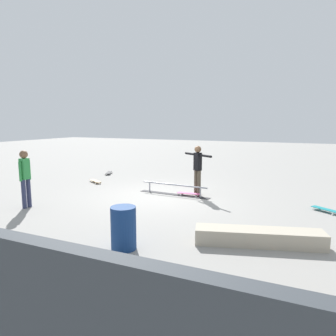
# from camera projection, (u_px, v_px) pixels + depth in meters

# --- Properties ---
(ground_plane) EXTENTS (60.00, 60.00, 0.00)m
(ground_plane) POSITION_uv_depth(u_px,v_px,m) (160.00, 196.00, 10.44)
(ground_plane) COLOR gray
(grind_rail) EXTENTS (2.61, 0.40, 0.37)m
(grind_rail) POSITION_uv_depth(u_px,v_px,m) (174.00, 190.00, 10.63)
(grind_rail) COLOR black
(grind_rail) RESTS_ON ground_plane
(skate_ledge) EXTENTS (2.61, 1.20, 0.33)m
(skate_ledge) POSITION_uv_depth(u_px,v_px,m) (259.00, 237.00, 6.30)
(skate_ledge) COLOR #B2A893
(skate_ledge) RESTS_ON ground_plane
(skater_main) EXTENTS (1.19, 0.79, 1.69)m
(skater_main) POSITION_uv_depth(u_px,v_px,m) (198.00, 167.00, 10.49)
(skater_main) COLOR brown
(skater_main) RESTS_ON ground_plane
(skateboard_main) EXTENTS (0.81, 0.30, 0.09)m
(skateboard_main) POSITION_uv_depth(u_px,v_px,m) (189.00, 193.00, 10.50)
(skateboard_main) COLOR #E05993
(skateboard_main) RESTS_ON ground_plane
(bystander_green_shirt) EXTENTS (0.23, 0.38, 1.68)m
(bystander_green_shirt) POSITION_uv_depth(u_px,v_px,m) (25.00, 176.00, 8.91)
(bystander_green_shirt) COLOR #2D3351
(bystander_green_shirt) RESTS_ON ground_plane
(loose_skateboard_natural) EXTENTS (0.79, 0.58, 0.09)m
(loose_skateboard_natural) POSITION_uv_depth(u_px,v_px,m) (95.00, 181.00, 12.71)
(loose_skateboard_natural) COLOR tan
(loose_skateboard_natural) RESTS_ON ground_plane
(loose_skateboard_black) EXTENTS (0.52, 0.81, 0.09)m
(loose_skateboard_black) POSITION_uv_depth(u_px,v_px,m) (109.00, 173.00, 14.79)
(loose_skateboard_black) COLOR black
(loose_skateboard_black) RESTS_ON ground_plane
(loose_skateboard_teal) EXTENTS (0.77, 0.62, 0.09)m
(loose_skateboard_teal) POSITION_uv_depth(u_px,v_px,m) (326.00, 209.00, 8.60)
(loose_skateboard_teal) COLOR teal
(loose_skateboard_teal) RESTS_ON ground_plane
(trash_bin) EXTENTS (0.50, 0.50, 0.86)m
(trash_bin) POSITION_uv_depth(u_px,v_px,m) (124.00, 228.00, 6.06)
(trash_bin) COLOR navy
(trash_bin) RESTS_ON ground_plane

